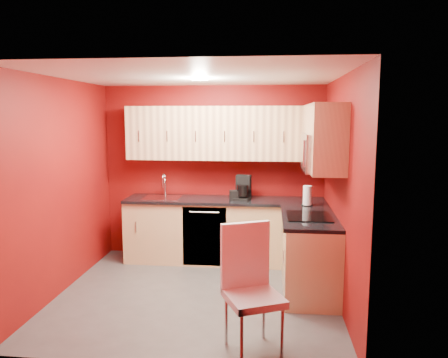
% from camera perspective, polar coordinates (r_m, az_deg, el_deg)
% --- Properties ---
extents(floor, '(3.20, 3.20, 0.00)m').
position_cam_1_polar(floor, '(5.29, -3.50, -14.74)').
color(floor, '#494644').
rests_on(floor, ground).
extents(ceiling, '(3.20, 3.20, 0.00)m').
position_cam_1_polar(ceiling, '(4.89, -3.77, 13.33)').
color(ceiling, white).
rests_on(ceiling, wall_back).
extents(wall_back, '(3.20, 0.00, 3.20)m').
position_cam_1_polar(wall_back, '(6.41, -1.38, 0.93)').
color(wall_back, maroon).
rests_on(wall_back, floor).
extents(wall_front, '(3.20, 0.00, 3.20)m').
position_cam_1_polar(wall_front, '(3.50, -7.77, -5.28)').
color(wall_front, maroon).
rests_on(wall_front, floor).
extents(wall_left, '(0.00, 3.00, 3.00)m').
position_cam_1_polar(wall_left, '(5.44, -20.48, -0.90)').
color(wall_left, maroon).
rests_on(wall_left, floor).
extents(wall_right, '(0.00, 3.00, 3.00)m').
position_cam_1_polar(wall_right, '(4.93, 15.02, -1.55)').
color(wall_right, maroon).
rests_on(wall_right, floor).
extents(base_cabinets_back, '(2.80, 0.60, 0.87)m').
position_cam_1_polar(base_cabinets_back, '(6.25, 0.12, -6.87)').
color(base_cabinets_back, '#D6B07A').
rests_on(base_cabinets_back, floor).
extents(base_cabinets_right, '(0.60, 1.30, 0.87)m').
position_cam_1_polar(base_cabinets_right, '(5.33, 11.04, -9.72)').
color(base_cabinets_right, '#D6B07A').
rests_on(base_cabinets_right, floor).
extents(countertop_back, '(2.80, 0.63, 0.04)m').
position_cam_1_polar(countertop_back, '(6.13, 0.10, -2.80)').
color(countertop_back, black).
rests_on(countertop_back, base_cabinets_back).
extents(countertop_right, '(0.63, 1.27, 0.04)m').
position_cam_1_polar(countertop_right, '(5.19, 11.03, -4.99)').
color(countertop_right, black).
rests_on(countertop_right, base_cabinets_right).
extents(upper_cabinets_back, '(2.80, 0.35, 0.75)m').
position_cam_1_polar(upper_cabinets_back, '(6.17, 0.24, 6.01)').
color(upper_cabinets_back, '#E7BC82').
rests_on(upper_cabinets_back, wall_back).
extents(upper_cabinets_right, '(0.35, 1.55, 0.75)m').
position_cam_1_polar(upper_cabinets_right, '(5.28, 12.66, 6.12)').
color(upper_cabinets_right, '#E7BC82').
rests_on(upper_cabinets_right, wall_right).
extents(microwave, '(0.42, 0.76, 0.42)m').
position_cam_1_polar(microwave, '(5.05, 12.53, 3.45)').
color(microwave, silver).
rests_on(microwave, upper_cabinets_right).
extents(cooktop, '(0.50, 0.55, 0.01)m').
position_cam_1_polar(cooktop, '(5.15, 11.01, -4.80)').
color(cooktop, black).
rests_on(cooktop, countertop_right).
extents(sink, '(0.52, 0.42, 0.35)m').
position_cam_1_polar(sink, '(6.30, -8.05, -2.10)').
color(sink, silver).
rests_on(sink, countertop_back).
extents(dishwasher_front, '(0.60, 0.02, 0.82)m').
position_cam_1_polar(dishwasher_front, '(6.01, -2.56, -7.52)').
color(dishwasher_front, black).
rests_on(dishwasher_front, base_cabinets_back).
extents(downlight, '(0.20, 0.20, 0.01)m').
position_cam_1_polar(downlight, '(5.19, -3.19, 12.87)').
color(downlight, white).
rests_on(downlight, ceiling).
extents(coffee_maker, '(0.25, 0.30, 0.34)m').
position_cam_1_polar(coffee_maker, '(6.05, 2.41, -1.15)').
color(coffee_maker, black).
rests_on(coffee_maker, countertop_back).
extents(napkin_holder, '(0.14, 0.14, 0.13)m').
position_cam_1_polar(napkin_holder, '(6.05, 1.33, -2.14)').
color(napkin_holder, black).
rests_on(napkin_holder, countertop_back).
extents(paper_towel, '(0.19, 0.19, 0.26)m').
position_cam_1_polar(paper_towel, '(5.77, 10.82, -2.15)').
color(paper_towel, silver).
rests_on(paper_towel, countertop_right).
extents(dining_chair, '(0.61, 0.62, 1.12)m').
position_cam_1_polar(dining_chair, '(3.91, 3.89, -14.39)').
color(dining_chair, silver).
rests_on(dining_chair, floor).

